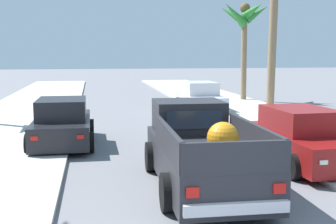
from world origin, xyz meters
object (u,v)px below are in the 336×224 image
Objects in this scene: pickup_truck at (200,151)px; palm_tree_right_fore at (244,21)px; car_left_near at (200,98)px; car_left_mid at (301,138)px; car_right_mid at (62,124)px.

pickup_truck is 0.86× the size of palm_tree_right_fore.
car_left_mid is at bearing -89.56° from car_left_near.
car_right_mid is at bearing -131.30° from palm_tree_right_fore.
car_left_near is at bearing 48.34° from car_right_mid.
pickup_truck is at bearing -55.97° from car_right_mid.
car_right_mid is 0.70× the size of palm_tree_right_fore.
pickup_truck is 1.23× the size of car_left_near.
car_left_mid is at bearing -103.67° from palm_tree_right_fore.
car_left_mid is 1.01× the size of car_right_mid.
car_left_near is at bearing 76.00° from pickup_truck.
palm_tree_right_fore is at bearing 48.70° from car_right_mid.
car_right_mid is at bearing 150.65° from car_left_mid.
palm_tree_right_fore reaches higher than car_right_mid.
pickup_truck reaches higher than car_right_mid.
pickup_truck reaches higher than car_left_near.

